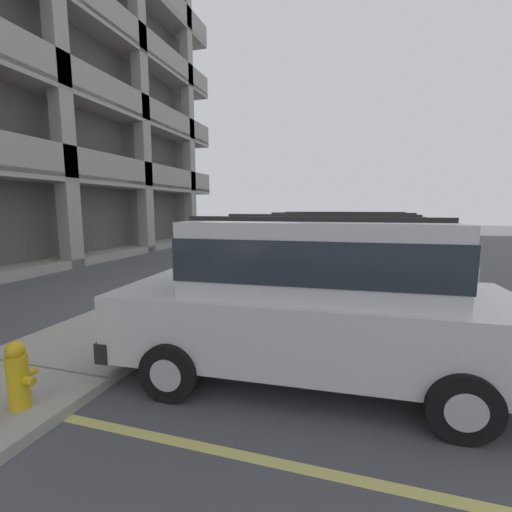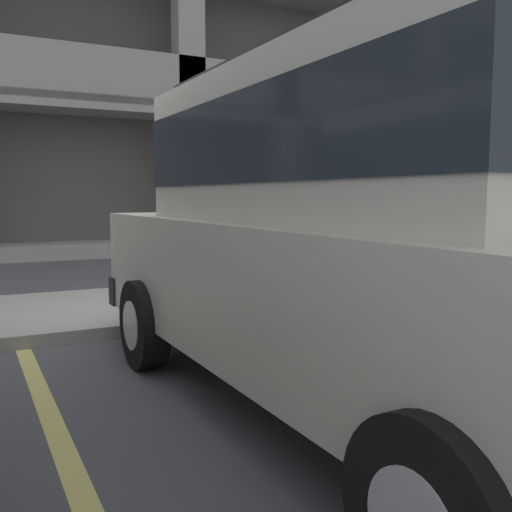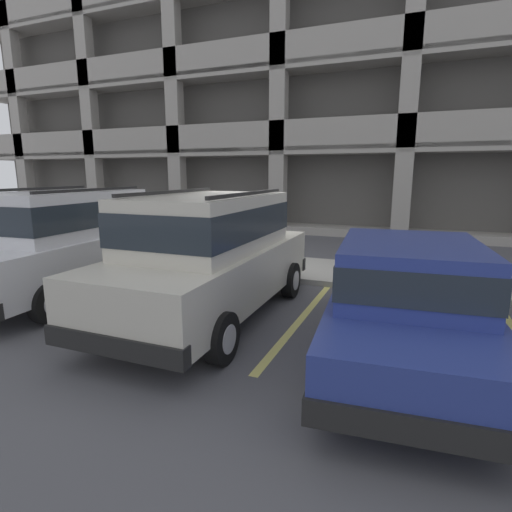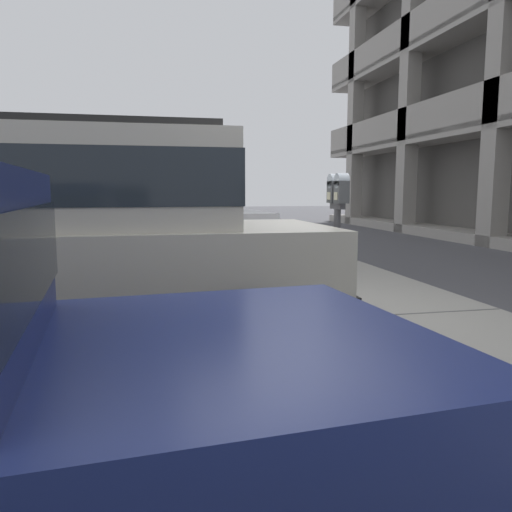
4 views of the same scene
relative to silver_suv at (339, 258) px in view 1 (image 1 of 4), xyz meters
name	(u,v)px [view 1 (image 1 of 4)]	position (x,y,z in m)	size (l,w,h in m)	color
ground_plane	(238,304)	(-0.14, 2.20, -1.14)	(80.00, 80.00, 0.10)	#4C4C51
sidewalk	(187,295)	(-0.14, 3.50, -1.03)	(40.00, 2.20, 0.12)	#9E9B93
parking_stall_lines	(309,290)	(1.40, 0.80, -1.08)	(12.44, 4.80, 0.01)	#DBD16B
silver_suv	(339,258)	(0.00, 0.00, 0.00)	(2.06, 4.80, 2.03)	beige
red_sedan	(312,293)	(-3.17, 0.14, 0.00)	(2.20, 4.88, 2.03)	silver
dark_hatchback	(362,253)	(2.96, -0.50, -0.27)	(2.12, 4.61, 1.54)	navy
blue_coupe	(349,243)	(5.81, -0.07, -0.27)	(1.94, 4.53, 1.54)	#5B665B
parking_meter_near	(225,246)	(-0.02, 2.55, 0.16)	(0.35, 0.12, 1.52)	#47474C
parking_meter_far	(282,233)	(6.14, 2.56, 0.04)	(0.15, 0.12, 1.54)	#47474C
fire_hydrant	(18,375)	(-4.89, 2.85, -0.62)	(0.30, 0.30, 0.70)	gold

